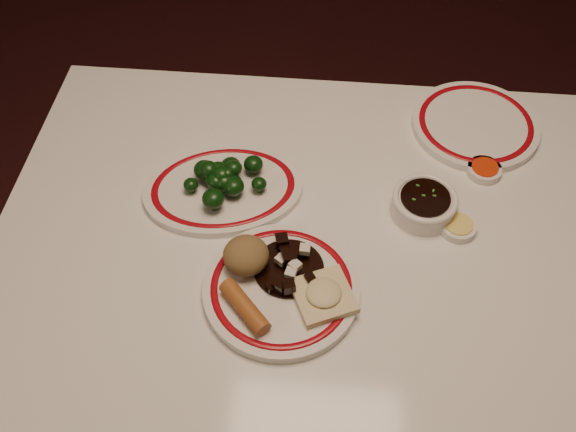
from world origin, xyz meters
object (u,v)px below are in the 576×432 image
at_px(rice_mound, 246,255).
at_px(broccoli_plate, 223,189).
at_px(spring_roll, 245,307).
at_px(broccoli_pile, 224,177).
at_px(stirfry_heap, 289,266).
at_px(soy_bowl, 424,205).
at_px(main_plate, 281,289).
at_px(fried_wonton, 323,295).
at_px(dining_table, 332,281).

bearing_deg(rice_mound, broccoli_plate, 111.38).
distance_m(spring_roll, broccoli_pile, 0.27).
bearing_deg(stirfry_heap, broccoli_pile, 127.55).
relative_size(broccoli_pile, soy_bowl, 1.32).
bearing_deg(broccoli_pile, main_plate, -59.18).
bearing_deg(fried_wonton, main_plate, 166.76).
height_order(spring_roll, broccoli_plate, spring_roll).
bearing_deg(soy_bowl, main_plate, -140.99).
xyz_separation_m(fried_wonton, stirfry_heap, (-0.06, 0.05, -0.00)).
height_order(dining_table, broccoli_pile, broccoli_pile).
distance_m(main_plate, spring_roll, 0.08).
xyz_separation_m(stirfry_heap, soy_bowl, (0.23, 0.16, -0.01)).
bearing_deg(rice_mound, dining_table, 19.75).
xyz_separation_m(main_plate, stirfry_heap, (0.01, 0.03, 0.02)).
height_order(dining_table, soy_bowl, soy_bowl).
distance_m(dining_table, broccoli_plate, 0.26).
distance_m(rice_mound, spring_roll, 0.09).
xyz_separation_m(rice_mound, soy_bowl, (0.30, 0.15, -0.02)).
bearing_deg(spring_roll, fried_wonton, -25.91).
xyz_separation_m(broccoli_plate, broccoli_pile, (0.00, 0.00, 0.03)).
distance_m(stirfry_heap, soy_bowl, 0.28).
relative_size(dining_table, spring_roll, 11.61).
xyz_separation_m(dining_table, broccoli_pile, (-0.21, 0.12, 0.13)).
height_order(main_plate, soy_bowl, soy_bowl).
xyz_separation_m(dining_table, spring_roll, (-0.13, -0.14, 0.12)).
bearing_deg(spring_roll, broccoli_pile, 63.36).
relative_size(rice_mound, spring_roll, 0.73).
bearing_deg(main_plate, fried_wonton, -13.24).
relative_size(dining_table, broccoli_pile, 8.04).
bearing_deg(dining_table, broccoli_plate, 150.85).
bearing_deg(rice_mound, broccoli_pile, 110.16).
height_order(rice_mound, soy_bowl, rice_mound).
xyz_separation_m(main_plate, rice_mound, (-0.06, 0.04, 0.03)).
bearing_deg(broccoli_plate, stirfry_heap, -51.48).
bearing_deg(broccoli_pile, stirfry_heap, -52.45).
height_order(rice_mound, broccoli_plate, rice_mound).
height_order(broccoli_pile, soy_bowl, broccoli_pile).
bearing_deg(dining_table, broccoli_pile, 150.15).
bearing_deg(spring_roll, soy_bowl, -2.01).
distance_m(broccoli_plate, broccoli_pile, 0.03).
height_order(main_plate, spring_roll, spring_roll).
height_order(broccoli_plate, soy_bowl, soy_bowl).
height_order(fried_wonton, broccoli_plate, fried_wonton).
bearing_deg(soy_bowl, spring_roll, -139.89).
bearing_deg(dining_table, main_plate, -133.20).
height_order(broccoli_plate, broccoli_pile, broccoli_pile).
relative_size(rice_mound, broccoli_pile, 0.51).
bearing_deg(broccoli_plate, soy_bowl, -2.25).
relative_size(main_plate, soy_bowl, 2.99).
xyz_separation_m(fried_wonton, broccoli_plate, (-0.20, 0.22, -0.02)).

